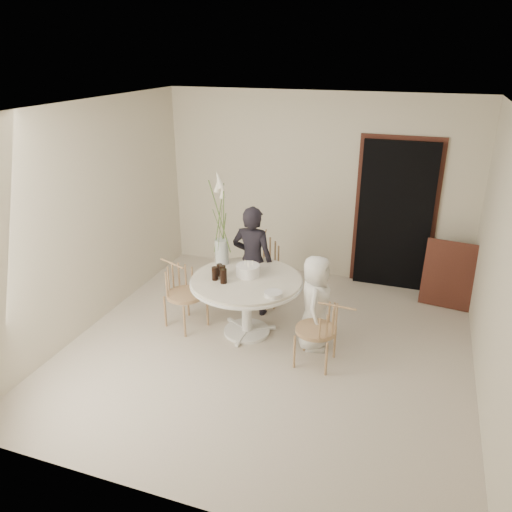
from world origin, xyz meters
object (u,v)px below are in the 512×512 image
(chair_right, at_px, (326,325))
(birthday_cake, at_px, (248,270))
(table, at_px, (246,287))
(chair_far, at_px, (262,259))
(chair_left, at_px, (179,286))
(boy, at_px, (315,303))
(flower_vase, at_px, (221,232))
(girl, at_px, (252,261))

(chair_right, xyz_separation_m, birthday_cake, (-1.04, 0.44, 0.30))
(table, relative_size, chair_far, 1.51)
(chair_left, bearing_deg, boy, -65.85)
(boy, bearing_deg, chair_left, 84.22)
(flower_vase, bearing_deg, chair_left, -138.75)
(girl, distance_m, birthday_cake, 0.46)
(girl, xyz_separation_m, boy, (0.95, -0.55, -0.16))
(chair_far, xyz_separation_m, girl, (0.01, -0.45, 0.15))
(boy, bearing_deg, birthday_cake, 76.00)
(chair_left, height_order, boy, boy)
(table, xyz_separation_m, chair_far, (-0.12, 0.98, -0.04))
(table, bearing_deg, chair_left, -176.83)
(table, bearing_deg, girl, 101.88)
(chair_left, distance_m, flower_vase, 0.84)
(chair_far, height_order, chair_left, chair_far)
(table, relative_size, boy, 1.17)
(chair_left, relative_size, boy, 0.71)
(chair_left, height_order, flower_vase, flower_vase)
(chair_far, distance_m, chair_right, 1.76)
(chair_left, xyz_separation_m, flower_vase, (0.43, 0.37, 0.63))
(boy, distance_m, flower_vase, 1.45)
(girl, height_order, flower_vase, flower_vase)
(table, xyz_separation_m, boy, (0.84, -0.03, -0.05))
(chair_far, height_order, flower_vase, flower_vase)
(chair_right, bearing_deg, chair_left, -95.46)
(chair_far, xyz_separation_m, flower_vase, (-0.32, -0.65, 0.58))
(chair_far, bearing_deg, birthday_cake, -93.11)
(birthday_cake, bearing_deg, chair_far, 97.18)
(birthday_cake, xyz_separation_m, flower_vase, (-0.43, 0.24, 0.35))
(girl, relative_size, birthday_cake, 5.17)
(chair_right, height_order, chair_left, chair_left)
(chair_far, relative_size, birthday_cake, 3.15)
(chair_right, relative_size, flower_vase, 0.65)
(table, height_order, boy, boy)
(chair_left, bearing_deg, table, -63.44)
(girl, xyz_separation_m, birthday_cake, (0.10, -0.44, 0.07))
(chair_right, xyz_separation_m, boy, (-0.19, 0.33, 0.07))
(chair_far, height_order, chair_right, chair_far)
(chair_left, relative_size, birthday_cake, 2.87)
(boy, xyz_separation_m, flower_vase, (-1.28, 0.35, 0.58))
(chair_right, bearing_deg, chair_far, -135.35)
(chair_far, relative_size, boy, 0.78)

